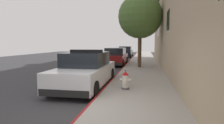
{
  "coord_description": "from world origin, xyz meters",
  "views": [
    {
      "loc": [
        1.55,
        -4.76,
        1.95
      ],
      "look_at": [
        -0.12,
        4.78,
        1.0
      ],
      "focal_mm": 30.13,
      "sensor_mm": 36.0,
      "label": 1
    }
  ],
  "objects_px": {
    "parked_car_dark_far": "(126,52)",
    "parked_car_silver_ahead": "(115,57)",
    "police_cruiser": "(86,70)",
    "fire_hydrant": "(125,80)",
    "street_tree": "(140,16)"
  },
  "relations": [
    {
      "from": "police_cruiser",
      "to": "parked_car_silver_ahead",
      "type": "xyz_separation_m",
      "value": [
        -0.07,
        9.08,
        -0.0
      ]
    },
    {
      "from": "police_cruiser",
      "to": "fire_hydrant",
      "type": "height_order",
      "value": "police_cruiser"
    },
    {
      "from": "police_cruiser",
      "to": "parked_car_dark_far",
      "type": "xyz_separation_m",
      "value": [
        -0.2,
        19.49,
        -0.0
      ]
    },
    {
      "from": "police_cruiser",
      "to": "fire_hydrant",
      "type": "relative_size",
      "value": 6.37
    },
    {
      "from": "parked_car_dark_far",
      "to": "street_tree",
      "type": "distance_m",
      "value": 13.74
    },
    {
      "from": "police_cruiser",
      "to": "parked_car_dark_far",
      "type": "distance_m",
      "value": 19.49
    },
    {
      "from": "parked_car_silver_ahead",
      "to": "street_tree",
      "type": "distance_m",
      "value": 4.81
    },
    {
      "from": "police_cruiser",
      "to": "street_tree",
      "type": "bearing_deg",
      "value": 70.82
    },
    {
      "from": "parked_car_dark_far",
      "to": "fire_hydrant",
      "type": "relative_size",
      "value": 6.37
    },
    {
      "from": "police_cruiser",
      "to": "street_tree",
      "type": "distance_m",
      "value": 7.46
    },
    {
      "from": "police_cruiser",
      "to": "street_tree",
      "type": "xyz_separation_m",
      "value": [
        2.21,
        6.35,
        3.23
      ]
    },
    {
      "from": "parked_car_dark_far",
      "to": "fire_hydrant",
      "type": "distance_m",
      "value": 20.43
    },
    {
      "from": "parked_car_dark_far",
      "to": "parked_car_silver_ahead",
      "type": "bearing_deg",
      "value": -89.31
    },
    {
      "from": "fire_hydrant",
      "to": "parked_car_silver_ahead",
      "type": "bearing_deg",
      "value": 101.09
    },
    {
      "from": "parked_car_silver_ahead",
      "to": "police_cruiser",
      "type": "bearing_deg",
      "value": -89.54
    }
  ]
}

